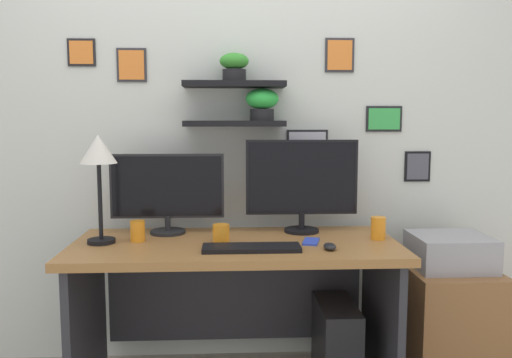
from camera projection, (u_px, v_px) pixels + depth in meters
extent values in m
cube|color=silver|center=(234.00, 116.00, 2.85)|extent=(4.40, 0.04, 2.70)
cube|color=black|center=(234.00, 124.00, 2.74)|extent=(0.53, 0.20, 0.03)
cube|color=black|center=(234.00, 84.00, 2.71)|extent=(0.53, 0.20, 0.03)
cylinder|color=black|center=(262.00, 115.00, 2.74)|extent=(0.13, 0.13, 0.06)
ellipsoid|color=green|center=(262.00, 99.00, 2.73)|extent=(0.17, 0.17, 0.11)
cylinder|color=black|center=(234.00, 75.00, 2.71)|extent=(0.12, 0.12, 0.06)
ellipsoid|color=green|center=(234.00, 61.00, 2.70)|extent=(0.15, 0.15, 0.08)
cube|color=black|center=(417.00, 166.00, 2.91)|extent=(0.14, 0.02, 0.17)
cube|color=#4C4C56|center=(418.00, 167.00, 2.90)|extent=(0.12, 0.00, 0.14)
cube|color=#2D2D33|center=(132.00, 65.00, 2.77)|extent=(0.16, 0.02, 0.18)
cube|color=orange|center=(131.00, 65.00, 2.76)|extent=(0.13, 0.00, 0.15)
cube|color=black|center=(82.00, 53.00, 2.75)|extent=(0.15, 0.02, 0.14)
cube|color=orange|center=(81.00, 52.00, 2.74)|extent=(0.12, 0.00, 0.12)
cube|color=black|center=(307.00, 148.00, 2.87)|extent=(0.23, 0.02, 0.20)
cube|color=silver|center=(307.00, 148.00, 2.86)|extent=(0.20, 0.00, 0.17)
cube|color=#2D2D33|center=(339.00, 55.00, 2.82)|extent=(0.16, 0.02, 0.18)
cube|color=orange|center=(340.00, 55.00, 2.81)|extent=(0.13, 0.00, 0.16)
cube|color=black|center=(384.00, 119.00, 2.87)|extent=(0.20, 0.02, 0.14)
cube|color=green|center=(384.00, 119.00, 2.86)|extent=(0.17, 0.00, 0.12)
cube|color=#9E6B38|center=(236.00, 246.00, 2.48)|extent=(1.55, 0.68, 0.04)
cube|color=#2D2D33|center=(87.00, 325.00, 2.49)|extent=(0.04, 0.62, 0.71)
cube|color=#2D2D33|center=(381.00, 319.00, 2.56)|extent=(0.04, 0.62, 0.71)
cube|color=#2D2D33|center=(235.00, 294.00, 2.82)|extent=(1.35, 0.02, 0.50)
cylinder|color=black|center=(168.00, 232.00, 2.67)|extent=(0.18, 0.18, 0.02)
cylinder|color=black|center=(168.00, 223.00, 2.67)|extent=(0.03, 0.03, 0.08)
cube|color=black|center=(167.00, 186.00, 2.65)|extent=(0.58, 0.02, 0.33)
cube|color=black|center=(167.00, 186.00, 2.64)|extent=(0.55, 0.00, 0.30)
cylinder|color=black|center=(302.00, 230.00, 2.71)|extent=(0.18, 0.18, 0.02)
cylinder|color=black|center=(302.00, 220.00, 2.70)|extent=(0.03, 0.03, 0.09)
cube|color=black|center=(302.00, 177.00, 2.68)|extent=(0.58, 0.02, 0.39)
cube|color=black|center=(302.00, 177.00, 2.67)|extent=(0.55, 0.00, 0.36)
cube|color=black|center=(251.00, 248.00, 2.33)|extent=(0.44, 0.14, 0.02)
ellipsoid|color=black|center=(330.00, 246.00, 2.33)|extent=(0.06, 0.09, 0.03)
cylinder|color=black|center=(101.00, 241.00, 2.46)|extent=(0.13, 0.13, 0.02)
cylinder|color=black|center=(100.00, 201.00, 2.44)|extent=(0.02, 0.02, 0.36)
cone|color=silver|center=(98.00, 149.00, 2.41)|extent=(0.17, 0.17, 0.13)
cube|color=blue|center=(311.00, 242.00, 2.47)|extent=(0.10, 0.15, 0.01)
cylinder|color=orange|center=(221.00, 234.00, 2.45)|extent=(0.08, 0.08, 0.09)
cylinder|color=orange|center=(138.00, 231.00, 2.49)|extent=(0.07, 0.07, 0.10)
cylinder|color=orange|center=(378.00, 228.00, 2.54)|extent=(0.07, 0.07, 0.11)
cube|color=brown|center=(447.00, 321.00, 2.71)|extent=(0.44, 0.50, 0.57)
cube|color=#9E9EA3|center=(450.00, 251.00, 2.67)|extent=(0.38, 0.34, 0.17)
cube|color=black|center=(336.00, 346.00, 2.57)|extent=(0.18, 0.40, 0.44)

